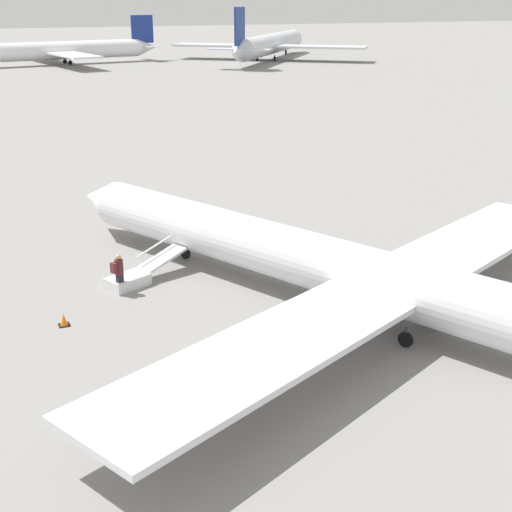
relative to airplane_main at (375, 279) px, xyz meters
name	(u,v)px	position (x,y,z in m)	size (l,w,h in m)	color
ground_plane	(353,315)	(0.84, 0.39, -1.78)	(600.00, 600.00, 0.00)	gray
airplane_main	(375,279)	(0.00, 0.00, 0.00)	(32.87, 26.25, 5.99)	silver
airplane_far_center	(270,44)	(114.25, -47.50, 1.30)	(43.21, 36.53, 10.36)	silver
airplane_far_right	(52,51)	(119.75, -5.54, 0.79)	(33.72, 43.58, 8.64)	white
boarding_stairs	(135,277)	(7.38, 7.49, -1.42)	(2.62, 4.06, 1.56)	silver
passenger	(119,271)	(6.65, 8.33, -0.78)	(0.46, 0.57, 1.74)	#23232D
traffic_cone_near_stairs	(64,320)	(4.36, 11.03, -1.57)	(0.43, 0.43, 0.47)	black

